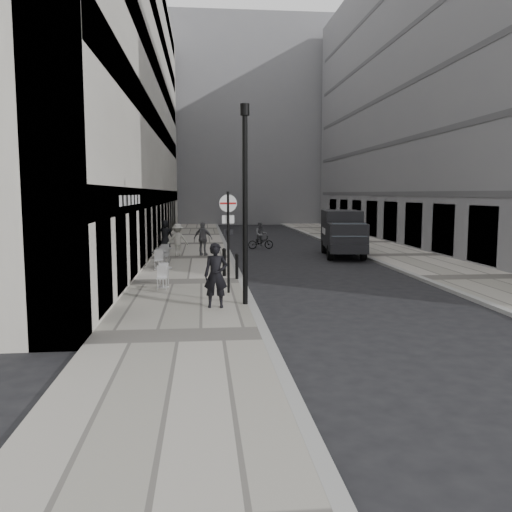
% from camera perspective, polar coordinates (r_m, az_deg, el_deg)
% --- Properties ---
extents(ground, '(120.00, 120.00, 0.00)m').
position_cam_1_polar(ground, '(10.17, 2.74, -12.56)').
color(ground, black).
rests_on(ground, ground).
extents(sidewalk, '(4.00, 60.00, 0.12)m').
position_cam_1_polar(sidewalk, '(27.70, -6.79, -0.23)').
color(sidewalk, '#ACA59B').
rests_on(sidewalk, ground).
extents(far_sidewalk, '(4.00, 60.00, 0.12)m').
position_cam_1_polar(far_sidewalk, '(29.59, 15.03, 0.02)').
color(far_sidewalk, '#ACA59B').
rests_on(far_sidewalk, ground).
extents(building_left, '(4.00, 45.00, 18.00)m').
position_cam_1_polar(building_left, '(34.77, -13.64, 15.80)').
color(building_left, silver).
rests_on(building_left, ground).
extents(building_right, '(6.00, 45.00, 20.00)m').
position_cam_1_polar(building_right, '(37.92, 19.28, 16.37)').
color(building_right, slate).
rests_on(building_right, ground).
extents(building_far, '(24.00, 16.00, 22.00)m').
position_cam_1_polar(building_far, '(66.01, -3.13, 13.27)').
color(building_far, slate).
rests_on(building_far, ground).
extents(walking_man, '(0.70, 0.49, 1.84)m').
position_cam_1_polar(walking_man, '(15.31, -4.25, -2.04)').
color(walking_man, black).
rests_on(walking_man, sidewalk).
extents(sign_post, '(0.56, 0.09, 3.28)m').
position_cam_1_polar(sign_post, '(17.46, -2.94, 2.94)').
color(sign_post, black).
rests_on(sign_post, sidewalk).
extents(lamppost, '(0.26, 0.26, 5.72)m').
position_cam_1_polar(lamppost, '(15.57, -1.16, 6.47)').
color(lamppost, black).
rests_on(lamppost, sidewalk).
extents(bollard_near, '(0.12, 0.12, 0.90)m').
position_cam_1_polar(bollard_near, '(20.46, -2.03, -1.17)').
color(bollard_near, black).
rests_on(bollard_near, sidewalk).
extents(bollard_far, '(0.14, 0.14, 1.02)m').
position_cam_1_polar(bollard_far, '(21.17, -3.37, -0.75)').
color(bollard_far, black).
rests_on(bollard_far, sidewalk).
extents(panel_van, '(2.56, 5.34, 2.42)m').
position_cam_1_polar(panel_van, '(29.15, 9.10, 2.64)').
color(panel_van, black).
rests_on(panel_van, ground).
extents(cyclist, '(1.56, 0.64, 1.64)m').
position_cam_1_polar(cyclist, '(32.63, 0.49, 1.87)').
color(cyclist, black).
rests_on(cyclist, ground).
extents(pedestrian_a, '(1.12, 0.82, 1.76)m').
position_cam_1_polar(pedestrian_a, '(28.31, -5.58, 1.84)').
color(pedestrian_a, slate).
rests_on(pedestrian_a, sidewalk).
extents(pedestrian_b, '(1.12, 0.69, 1.67)m').
position_cam_1_polar(pedestrian_b, '(28.24, -8.25, 1.70)').
color(pedestrian_b, '#B6B3A8').
rests_on(pedestrian_b, sidewalk).
extents(pedestrian_c, '(0.87, 0.62, 1.67)m').
position_cam_1_polar(pedestrian_c, '(31.89, -9.54, 2.23)').
color(pedestrian_c, black).
rests_on(pedestrian_c, sidewalk).
extents(cafe_table_near, '(0.63, 1.41, 0.80)m').
position_cam_1_polar(cafe_table_near, '(18.88, -9.77, -2.05)').
color(cafe_table_near, silver).
rests_on(cafe_table_near, sidewalk).
extents(cafe_table_mid, '(0.68, 1.54, 0.88)m').
position_cam_1_polar(cafe_table_mid, '(25.04, -9.60, 0.16)').
color(cafe_table_mid, '#B0B0B3').
rests_on(cafe_table_mid, sidewalk).
extents(cafe_table_far, '(0.67, 1.51, 0.86)m').
position_cam_1_polar(cafe_table_far, '(23.55, -10.12, -0.28)').
color(cafe_table_far, '#B3B3B5').
rests_on(cafe_table_far, sidewalk).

